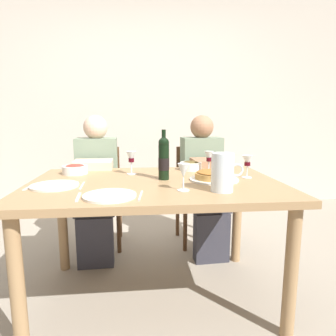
# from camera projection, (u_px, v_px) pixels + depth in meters

# --- Properties ---
(ground_plane) EXTENTS (8.00, 8.00, 0.00)m
(ground_plane) POSITION_uv_depth(u_px,v_px,m) (156.00, 296.00, 1.91)
(ground_plane) COLOR gray
(back_wall) EXTENTS (8.00, 0.10, 2.80)m
(back_wall) POSITION_uv_depth(u_px,v_px,m) (145.00, 96.00, 3.72)
(back_wall) COLOR beige
(back_wall) RESTS_ON ground
(dining_table) EXTENTS (1.50, 1.00, 0.76)m
(dining_table) POSITION_uv_depth(u_px,v_px,m) (155.00, 196.00, 1.80)
(dining_table) COLOR #9E7A51
(dining_table) RESTS_ON ground
(wine_bottle) EXTENTS (0.07, 0.07, 0.31)m
(wine_bottle) POSITION_uv_depth(u_px,v_px,m) (164.00, 158.00, 1.82)
(wine_bottle) COLOR black
(wine_bottle) RESTS_ON dining_table
(water_pitcher) EXTENTS (0.17, 0.12, 0.20)m
(water_pitcher) POSITION_uv_depth(u_px,v_px,m) (223.00, 175.00, 1.53)
(water_pitcher) COLOR silver
(water_pitcher) RESTS_ON dining_table
(baked_tart) EXTENTS (0.30, 0.30, 0.06)m
(baked_tart) POSITION_uv_depth(u_px,v_px,m) (214.00, 176.00, 1.81)
(baked_tart) COLOR white
(baked_tart) RESTS_ON dining_table
(salad_bowl) EXTENTS (0.17, 0.17, 0.07)m
(salad_bowl) POSITION_uv_depth(u_px,v_px,m) (75.00, 169.00, 2.01)
(salad_bowl) COLOR white
(salad_bowl) RESTS_ON dining_table
(olive_bowl) EXTENTS (0.16, 0.16, 0.07)m
(olive_bowl) POSITION_uv_depth(u_px,v_px,m) (191.00, 165.00, 2.17)
(olive_bowl) COLOR white
(olive_bowl) RESTS_ON dining_table
(wine_glass_left_diner) EXTENTS (0.07, 0.07, 0.14)m
(wine_glass_left_diner) POSITION_uv_depth(u_px,v_px,m) (247.00, 162.00, 1.88)
(wine_glass_left_diner) COLOR silver
(wine_glass_left_diner) RESTS_ON dining_table
(wine_glass_right_diner) EXTENTS (0.07, 0.07, 0.16)m
(wine_glass_right_diner) POSITION_uv_depth(u_px,v_px,m) (131.00, 158.00, 1.99)
(wine_glass_right_diner) COLOR silver
(wine_glass_right_diner) RESTS_ON dining_table
(wine_glass_centre) EXTENTS (0.06, 0.06, 0.15)m
(wine_glass_centre) POSITION_uv_depth(u_px,v_px,m) (183.00, 172.00, 1.54)
(wine_glass_centre) COLOR silver
(wine_glass_centre) RESTS_ON dining_table
(wine_glass_spare) EXTENTS (0.07, 0.07, 0.15)m
(wine_glass_spare) POSITION_uv_depth(u_px,v_px,m) (209.00, 157.00, 2.06)
(wine_glass_spare) COLOR silver
(wine_glass_spare) RESTS_ON dining_table
(dinner_plate_left_setting) EXTENTS (0.26, 0.26, 0.01)m
(dinner_plate_left_setting) POSITION_uv_depth(u_px,v_px,m) (110.00, 196.00, 1.44)
(dinner_plate_left_setting) COLOR white
(dinner_plate_left_setting) RESTS_ON dining_table
(dinner_plate_right_setting) EXTENTS (0.27, 0.27, 0.01)m
(dinner_plate_right_setting) POSITION_uv_depth(u_px,v_px,m) (55.00, 186.00, 1.65)
(dinner_plate_right_setting) COLOR silver
(dinner_plate_right_setting) RESTS_ON dining_table
(fork_left_setting) EXTENTS (0.03, 0.16, 0.00)m
(fork_left_setting) POSITION_uv_depth(u_px,v_px,m) (78.00, 197.00, 1.42)
(fork_left_setting) COLOR silver
(fork_left_setting) RESTS_ON dining_table
(knife_left_setting) EXTENTS (0.03, 0.18, 0.00)m
(knife_left_setting) POSITION_uv_depth(u_px,v_px,m) (141.00, 195.00, 1.45)
(knife_left_setting) COLOR silver
(knife_left_setting) RESTS_ON dining_table
(knife_right_setting) EXTENTS (0.02, 0.18, 0.00)m
(knife_right_setting) POSITION_uv_depth(u_px,v_px,m) (82.00, 186.00, 1.66)
(knife_right_setting) COLOR silver
(knife_right_setting) RESTS_ON dining_table
(spoon_right_setting) EXTENTS (0.02, 0.16, 0.00)m
(spoon_right_setting) POSITION_uv_depth(u_px,v_px,m) (30.00, 187.00, 1.64)
(spoon_right_setting) COLOR silver
(spoon_right_setting) RESTS_ON dining_table
(chair_left) EXTENTS (0.41, 0.41, 0.87)m
(chair_left) POSITION_uv_depth(u_px,v_px,m) (100.00, 189.00, 2.67)
(chair_left) COLOR brown
(chair_left) RESTS_ON ground
(diner_left) EXTENTS (0.35, 0.51, 1.16)m
(diner_left) POSITION_uv_depth(u_px,v_px,m) (96.00, 182.00, 2.42)
(diner_left) COLOR gray
(diner_left) RESTS_ON ground
(chair_right) EXTENTS (0.42, 0.42, 0.87)m
(chair_right) POSITION_uv_depth(u_px,v_px,m) (197.00, 187.00, 2.75)
(chair_right) COLOR brown
(chair_right) RESTS_ON ground
(diner_right) EXTENTS (0.35, 0.52, 1.16)m
(diner_right) POSITION_uv_depth(u_px,v_px,m) (205.00, 180.00, 2.50)
(diner_right) COLOR gray
(diner_right) RESTS_ON ground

